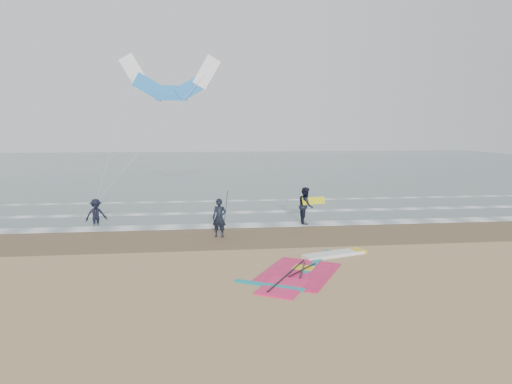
{
  "coord_description": "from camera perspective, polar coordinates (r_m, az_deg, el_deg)",
  "views": [
    {
      "loc": [
        -2.45,
        -14.8,
        4.94
      ],
      "look_at": [
        -0.1,
        5.0,
        2.2
      ],
      "focal_mm": 32.0,
      "sensor_mm": 36.0,
      "label": 1
    }
  ],
  "objects": [
    {
      "name": "wet_sand_band",
      "position": [
        21.51,
        -0.06,
        -5.44
      ],
      "size": [
        120.0,
        5.0,
        0.01
      ],
      "primitive_type": "cube",
      "color": "brown",
      "rests_on": "ground"
    },
    {
      "name": "surf_kite",
      "position": [
        28.07,
        -10.62,
        13.32
      ],
      "size": [
        6.79,
        3.64,
        8.24
      ],
      "color": "white",
      "rests_on": "ground"
    },
    {
      "name": "person_walking",
      "position": [
        24.13,
        6.22,
        -1.69
      ],
      "size": [
        0.85,
        1.03,
        1.95
      ],
      "primitive_type": "imported",
      "rotation": [
        0.0,
        0.0,
        1.45
      ],
      "color": "black",
      "rests_on": "ground"
    },
    {
      "name": "person_wading",
      "position": [
        25.32,
        -19.4,
        -1.93
      ],
      "size": [
        1.26,
        1.04,
        1.69
      ],
      "primitive_type": "imported",
      "rotation": [
        0.0,
        0.0,
        0.45
      ],
      "color": "black",
      "rests_on": "ground"
    },
    {
      "name": "foam_waterline",
      "position": [
        25.83,
        -1.21,
        -3.14
      ],
      "size": [
        120.0,
        9.15,
        0.02
      ],
      "color": "white",
      "rests_on": "ground"
    },
    {
      "name": "carried_kiteboard",
      "position": [
        24.08,
        7.22,
        -1.1
      ],
      "size": [
        1.3,
        0.51,
        0.39
      ],
      "color": "yellow",
      "rests_on": "ground"
    },
    {
      "name": "windsurf_rig",
      "position": [
        16.64,
        6.75,
        -9.37
      ],
      "size": [
        5.53,
        5.24,
        0.13
      ],
      "color": "white",
      "rests_on": "ground"
    },
    {
      "name": "sea_water",
      "position": [
        63.04,
        -4.53,
        3.31
      ],
      "size": [
        120.0,
        80.0,
        0.02
      ],
      "primitive_type": "cube",
      "color": "#47605E",
      "rests_on": "ground"
    },
    {
      "name": "person_standing",
      "position": [
        21.09,
        -4.61,
        -3.25
      ],
      "size": [
        0.76,
        0.63,
        1.8
      ],
      "primitive_type": "imported",
      "rotation": [
        0.0,
        0.0,
        -0.35
      ],
      "color": "black",
      "rests_on": "ground"
    },
    {
      "name": "ground",
      "position": [
        15.79,
        2.53,
        -10.41
      ],
      "size": [
        120.0,
        120.0,
        0.0
      ],
      "primitive_type": "plane",
      "color": "tan",
      "rests_on": "ground"
    },
    {
      "name": "held_pole",
      "position": [
        21.03,
        -3.8,
        -2.11
      ],
      "size": [
        0.17,
        0.86,
        1.82
      ],
      "color": "black",
      "rests_on": "ground"
    }
  ]
}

